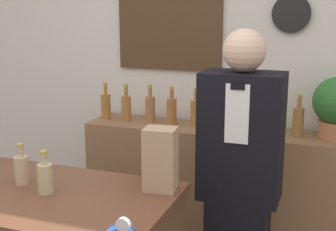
{
  "coord_description": "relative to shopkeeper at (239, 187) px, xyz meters",
  "views": [
    {
      "loc": [
        0.88,
        -1.18,
        1.78
      ],
      "look_at": [
        0.03,
        1.13,
        1.2
      ],
      "focal_mm": 50.0,
      "sensor_mm": 36.0,
      "label": 1
    }
  ],
  "objects": [
    {
      "name": "shelf_bottle_5",
      "position": [
        -0.27,
        0.6,
        0.24
      ],
      "size": [
        0.07,
        0.07,
        0.27
      ],
      "color": "#A57034",
      "rests_on": "back_shelf"
    },
    {
      "name": "counter_bottle_2",
      "position": [
        -0.93,
        -0.6,
        0.19
      ],
      "size": [
        0.07,
        0.07,
        0.2
      ],
      "color": "tan",
      "rests_on": "display_counter"
    },
    {
      "name": "shelf_bottle_3",
      "position": [
        -0.6,
        0.61,
        0.24
      ],
      "size": [
        0.07,
        0.07,
        0.27
      ],
      "color": "#A56334",
      "rests_on": "back_shelf"
    },
    {
      "name": "tape_dispenser",
      "position": [
        -0.26,
        -0.9,
        0.14
      ],
      "size": [
        0.09,
        0.06,
        0.07
      ],
      "color": "#1E4799",
      "rests_on": "display_counter"
    },
    {
      "name": "shelf_bottle_2",
      "position": [
        -0.77,
        0.63,
        0.24
      ],
      "size": [
        0.07,
        0.07,
        0.27
      ],
      "color": "#A16B3F",
      "rests_on": "back_shelf"
    },
    {
      "name": "shelf_bottle_4",
      "position": [
        -0.44,
        0.62,
        0.24
      ],
      "size": [
        0.07,
        0.07,
        0.27
      ],
      "color": "#9E6D36",
      "rests_on": "back_shelf"
    },
    {
      "name": "shelf_bottle_6",
      "position": [
        -0.1,
        0.63,
        0.24
      ],
      "size": [
        0.07,
        0.07,
        0.27
      ],
      "color": "olive",
      "rests_on": "back_shelf"
    },
    {
      "name": "back_wall",
      "position": [
        -0.43,
        0.85,
        0.52
      ],
      "size": [
        5.2,
        0.09,
        2.7
      ],
      "color": "silver",
      "rests_on": "ground_plane"
    },
    {
      "name": "shopkeeper",
      "position": [
        0.0,
        0.0,
        0.0
      ],
      "size": [
        0.42,
        0.26,
        1.67
      ],
      "color": "black",
      "rests_on": "ground_plane"
    },
    {
      "name": "shelf_bottle_0",
      "position": [
        -1.11,
        0.61,
        0.24
      ],
      "size": [
        0.07,
        0.07,
        0.27
      ],
      "color": "#A56C30",
      "rests_on": "back_shelf"
    },
    {
      "name": "shelf_bottle_7",
      "position": [
        0.07,
        0.59,
        0.24
      ],
      "size": [
        0.07,
        0.07,
        0.27
      ],
      "color": "#A46F3F",
      "rests_on": "back_shelf"
    },
    {
      "name": "paper_bag",
      "position": [
        -0.28,
        -0.44,
        0.26
      ],
      "size": [
        0.16,
        0.14,
        0.29
      ],
      "color": "tan",
      "rests_on": "display_counter"
    },
    {
      "name": "back_shelf",
      "position": [
        -0.18,
        0.61,
        -0.34
      ],
      "size": [
        2.01,
        0.36,
        0.97
      ],
      "color": "#8E6642",
      "rests_on": "ground_plane"
    },
    {
      "name": "shelf_bottle_1",
      "position": [
        -0.94,
        0.6,
        0.24
      ],
      "size": [
        0.07,
        0.07,
        0.27
      ],
      "color": "#A46B36",
      "rests_on": "back_shelf"
    },
    {
      "name": "shelf_bottle_8",
      "position": [
        0.23,
        0.62,
        0.24
      ],
      "size": [
        0.07,
        0.07,
        0.27
      ],
      "color": "#9F6E39",
      "rests_on": "back_shelf"
    },
    {
      "name": "counter_bottle_3",
      "position": [
        -0.76,
        -0.65,
        0.19
      ],
      "size": [
        0.07,
        0.07,
        0.2
      ],
      "color": "tan",
      "rests_on": "display_counter"
    }
  ]
}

